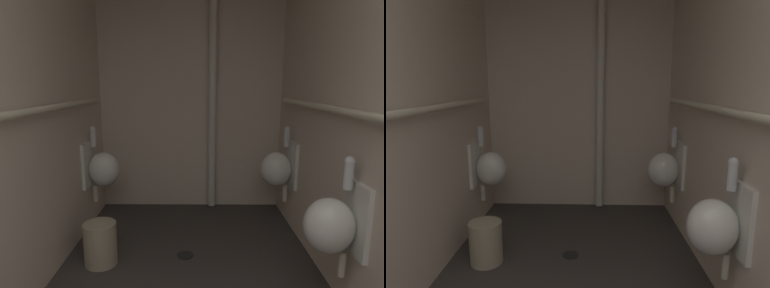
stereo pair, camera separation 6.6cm
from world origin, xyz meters
TOP-DOWN VIEW (x-y plane):
  - wall_right at (1.05, 1.87)m, footprint 0.06×3.85m
  - wall_back at (0.00, 3.76)m, footprint 2.15×0.06m
  - urinal_left_mid at (-0.87, 3.15)m, footprint 0.32×0.30m
  - urinal_right_mid at (0.87, 1.89)m, footprint 0.32×0.30m
  - urinal_right_far at (0.87, 3.16)m, footprint 0.32×0.30m
  - supply_pipe_left at (-0.96, 1.85)m, footprint 0.06×3.07m
  - supply_pipe_right at (0.96, 1.87)m, footprint 0.06×3.05m
  - standpipe_back_wall at (0.24, 3.65)m, footprint 0.08×0.08m
  - floor_drain at (-0.03, 2.58)m, footprint 0.14×0.14m
  - waste_bin at (-0.71, 2.45)m, footprint 0.26×0.26m

SIDE VIEW (x-z plane):
  - floor_drain at x=-0.03m, z-range 0.00..0.01m
  - waste_bin at x=-0.71m, z-range 0.00..0.34m
  - urinal_left_mid at x=-0.87m, z-range 0.23..0.98m
  - urinal_right_mid at x=0.87m, z-range 0.23..0.98m
  - urinal_right_far at x=0.87m, z-range 0.23..0.98m
  - supply_pipe_left at x=-0.96m, z-range 1.23..1.29m
  - supply_pipe_right at x=0.96m, z-range 1.23..1.29m
  - wall_right at x=1.05m, z-range 0.00..2.75m
  - wall_back at x=0.00m, z-range 0.00..2.75m
  - standpipe_back_wall at x=0.24m, z-range 0.02..2.72m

